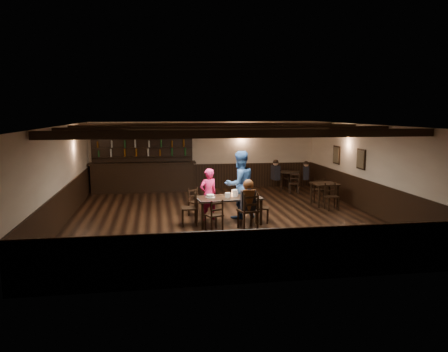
{
  "coord_description": "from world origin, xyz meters",
  "views": [
    {
      "loc": [
        -1.94,
        -12.35,
        3.07
      ],
      "look_at": [
        0.04,
        0.2,
        1.21
      ],
      "focal_mm": 35.0,
      "sensor_mm": 36.0,
      "label": 1
    }
  ],
  "objects": [
    {
      "name": "tea_light",
      "position": [
        0.03,
        -0.65,
        0.78
      ],
      "size": [
        0.05,
        0.05,
        0.06
      ],
      "color": "#A5A8AD",
      "rests_on": "dining_table"
    },
    {
      "name": "chair_far_pushed",
      "position": [
        -0.81,
        0.4,
        0.49
      ],
      "size": [
        0.53,
        0.53,
        0.83
      ],
      "color": "black",
      "rests_on": "ground"
    },
    {
      "name": "plate_stack_a",
      "position": [
        -0.02,
        -0.8,
        0.82
      ],
      "size": [
        0.15,
        0.15,
        0.14
      ],
      "primitive_type": "cylinder",
      "color": "white",
      "rests_on": "dining_table"
    },
    {
      "name": "bg_patron_right",
      "position": [
        3.82,
        3.75,
        0.83
      ],
      "size": [
        0.3,
        0.4,
        0.72
      ],
      "color": "black",
      "rests_on": "ground"
    },
    {
      "name": "pepper_shaker",
      "position": [
        0.43,
        -0.77,
        0.79
      ],
      "size": [
        0.03,
        0.03,
        0.08
      ],
      "primitive_type": "cylinder",
      "color": "#A5A8AD",
      "rests_on": "dining_table"
    },
    {
      "name": "woman_pink",
      "position": [
        -0.48,
        -0.2,
        0.74
      ],
      "size": [
        0.64,
        0.54,
        1.49
      ],
      "primitive_type": "imported",
      "rotation": [
        0.0,
        0.0,
        3.54
      ],
      "color": "#DE3050",
      "rests_on": "ground"
    },
    {
      "name": "man_blue",
      "position": [
        0.45,
        -0.09,
        0.98
      ],
      "size": [
        1.16,
        1.05,
        1.97
      ],
      "primitive_type": "imported",
      "rotation": [
        0.0,
        0.0,
        3.52
      ],
      "color": "navy",
      "rests_on": "ground"
    },
    {
      "name": "dining_table",
      "position": [
        0.01,
        -0.73,
        0.68
      ],
      "size": [
        1.85,
        1.08,
        0.75
      ],
      "color": "black",
      "rests_on": "ground"
    },
    {
      "name": "cake",
      "position": [
        -0.48,
        -0.69,
        0.79
      ],
      "size": [
        0.26,
        0.26,
        0.08
      ],
      "color": "white",
      "rests_on": "dining_table"
    },
    {
      "name": "salt_shaker",
      "position": [
        0.4,
        -0.77,
        0.79
      ],
      "size": [
        0.03,
        0.03,
        0.08
      ],
      "primitive_type": "cylinder",
      "color": "silver",
      "rests_on": "dining_table"
    },
    {
      "name": "menu_red",
      "position": [
        0.48,
        -0.81,
        0.75
      ],
      "size": [
        0.32,
        0.25,
        0.0
      ],
      "primitive_type": "cube",
      "rotation": [
        0.0,
        0.0,
        -0.15
      ],
      "color": "maroon",
      "rests_on": "dining_table"
    },
    {
      "name": "back_table_a",
      "position": [
        3.54,
        1.14,
        0.65
      ],
      "size": [
        0.81,
        0.81,
        0.75
      ],
      "color": "black",
      "rests_on": "ground"
    },
    {
      "name": "ground",
      "position": [
        0.0,
        0.0,
        0.0
      ],
      "size": [
        10.0,
        10.0,
        0.0
      ],
      "primitive_type": "plane",
      "color": "black",
      "rests_on": "ground"
    },
    {
      "name": "room_shell",
      "position": [
        0.01,
        0.04,
        1.75
      ],
      "size": [
        9.02,
        10.02,
        2.71
      ],
      "color": "beige",
      "rests_on": "ground"
    },
    {
      "name": "back_table_b",
      "position": [
        3.25,
        4.0,
        0.64
      ],
      "size": [
        0.97,
        0.97,
        0.75
      ],
      "color": "black",
      "rests_on": "ground"
    },
    {
      "name": "menu_blue",
      "position": [
        0.6,
        -0.49,
        0.75
      ],
      "size": [
        0.37,
        0.32,
        0.0
      ],
      "primitive_type": "cube",
      "rotation": [
        0.0,
        0.0,
        -0.44
      ],
      "color": "#0F1C4C",
      "rests_on": "dining_table"
    },
    {
      "name": "chair_end_right",
      "position": [
        0.91,
        -0.69,
        0.48
      ],
      "size": [
        0.47,
        0.48,
        0.83
      ],
      "color": "black",
      "rests_on": "ground"
    },
    {
      "name": "bg_patron_left",
      "position": [
        2.64,
        3.87,
        0.86
      ],
      "size": [
        0.3,
        0.42,
        0.79
      ],
      "color": "black",
      "rests_on": "ground"
    },
    {
      "name": "chair_end_left",
      "position": [
        -0.99,
        -0.71,
        0.55
      ],
      "size": [
        0.43,
        0.45,
        0.95
      ],
      "color": "black",
      "rests_on": "ground"
    },
    {
      "name": "bar_counter",
      "position": [
        -2.44,
        4.72,
        0.73
      ],
      "size": [
        4.08,
        0.7,
        2.2
      ],
      "color": "black",
      "rests_on": "ground"
    },
    {
      "name": "chair_near_right",
      "position": [
        0.45,
        -1.43,
        0.58
      ],
      "size": [
        0.56,
        0.54,
        0.99
      ],
      "color": "black",
      "rests_on": "ground"
    },
    {
      "name": "plate_stack_b",
      "position": [
        0.19,
        -0.67,
        0.85
      ],
      "size": [
        0.16,
        0.16,
        0.19
      ],
      "primitive_type": "cylinder",
      "color": "white",
      "rests_on": "dining_table"
    },
    {
      "name": "chair_near_left",
      "position": [
        -0.45,
        -1.45,
        0.49
      ],
      "size": [
        0.51,
        0.5,
        0.84
      ],
      "color": "black",
      "rests_on": "ground"
    },
    {
      "name": "drink_glass",
      "position": [
        0.27,
        -0.6,
        0.81
      ],
      "size": [
        0.08,
        0.08,
        0.12
      ],
      "primitive_type": "cylinder",
      "color": "silver",
      "rests_on": "dining_table"
    },
    {
      "name": "seated_person",
      "position": [
        0.43,
        -1.37,
        0.87
      ],
      "size": [
        0.37,
        0.56,
        0.9
      ],
      "color": "black",
      "rests_on": "ground"
    }
  ]
}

